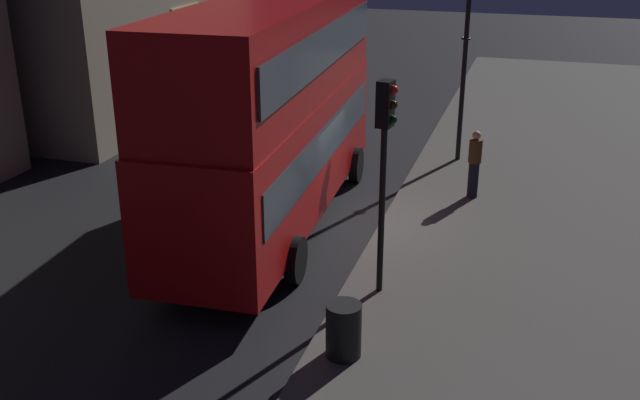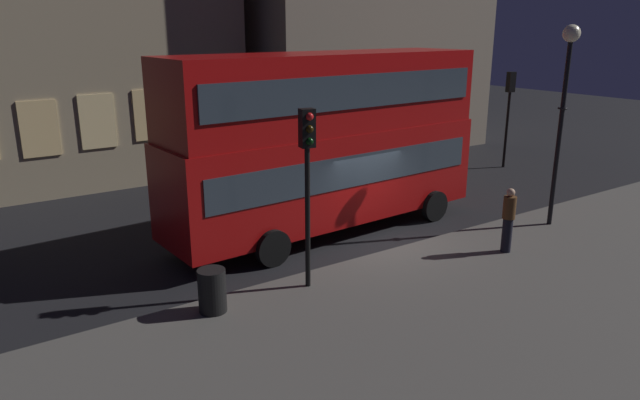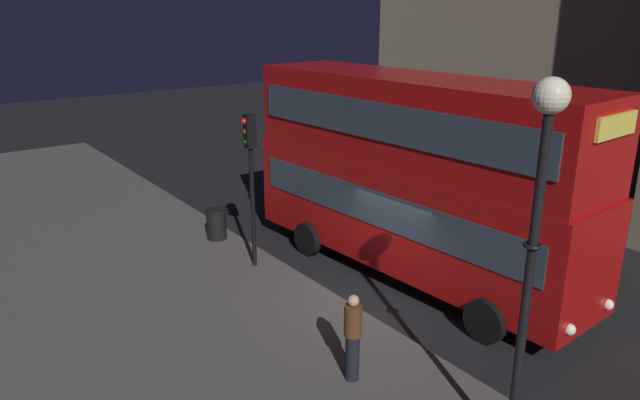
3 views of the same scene
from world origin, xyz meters
name	(u,v)px [view 2 (image 2 of 3)]	position (x,y,z in m)	size (l,w,h in m)	color
ground_plane	(377,244)	(0.00, 0.00, 0.00)	(80.00, 80.00, 0.00)	black
sidewalk_slab	(551,322)	(0.00, -5.69, 0.06)	(44.00, 9.89, 0.12)	#4C4944
building_plain_facade	(339,0)	(8.16, 13.18, 7.25)	(12.22, 10.03, 14.49)	gray
double_decker_bus	(327,136)	(-0.59, 1.70, 2.94)	(10.16, 3.17, 5.28)	#9E0C0C
traffic_light_near_kerb	(308,162)	(-3.31, -1.48, 3.11)	(0.36, 0.38, 4.17)	black
traffic_light_far_side	(509,100)	(10.73, 4.26, 2.97)	(0.36, 0.38, 4.14)	black
street_lamp	(566,83)	(5.31, -1.90, 4.40)	(0.50, 0.50, 5.92)	black
pedestrian	(508,219)	(2.32, -2.65, 1.04)	(0.34, 0.34, 1.77)	black
litter_bin	(212,291)	(-5.69, -1.39, 0.60)	(0.60, 0.60, 0.95)	black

